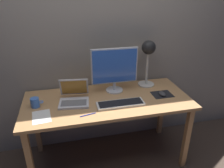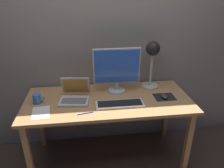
# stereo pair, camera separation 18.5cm
# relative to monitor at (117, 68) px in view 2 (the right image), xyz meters

# --- Properties ---
(ground_plane) EXTENTS (4.80, 4.80, 0.00)m
(ground_plane) POSITION_rel_monitor_xyz_m (-0.11, -0.16, -0.99)
(ground_plane) COLOR #47382D
(ground_plane) RESTS_ON ground
(back_wall) EXTENTS (4.80, 0.06, 2.60)m
(back_wall) POSITION_rel_monitor_xyz_m (-0.11, 0.24, 0.31)
(back_wall) COLOR gray
(back_wall) RESTS_ON ground
(desk) EXTENTS (1.60, 0.70, 0.74)m
(desk) POSITION_rel_monitor_xyz_m (-0.11, -0.16, -0.33)
(desk) COLOR tan
(desk) RESTS_ON ground
(monitor) EXTENTS (0.47, 0.18, 0.45)m
(monitor) POSITION_rel_monitor_xyz_m (0.00, 0.00, 0.00)
(monitor) COLOR silver
(monitor) RESTS_ON desk
(keyboard_main) EXTENTS (0.44, 0.14, 0.03)m
(keyboard_main) POSITION_rel_monitor_xyz_m (-0.01, -0.29, -0.24)
(keyboard_main) COLOR silver
(keyboard_main) RESTS_ON desk
(laptop) EXTENTS (0.30, 0.30, 0.21)m
(laptop) POSITION_rel_monitor_xyz_m (-0.42, -0.12, -0.19)
(laptop) COLOR silver
(laptop) RESTS_ON desk
(desk_lamp) EXTENTS (0.18, 0.18, 0.50)m
(desk_lamp) POSITION_rel_monitor_xyz_m (0.38, 0.06, 0.11)
(desk_lamp) COLOR beige
(desk_lamp) RESTS_ON desk
(mousepad) EXTENTS (0.20, 0.16, 0.00)m
(mousepad) POSITION_rel_monitor_xyz_m (0.45, -0.19, -0.25)
(mousepad) COLOR black
(mousepad) RESTS_ON desk
(mouse) EXTENTS (0.06, 0.10, 0.03)m
(mouse) POSITION_rel_monitor_xyz_m (0.44, -0.21, -0.23)
(mouse) COLOR #38383A
(mouse) RESTS_ON mousepad
(coffee_mug) EXTENTS (0.11, 0.08, 0.09)m
(coffee_mug) POSITION_rel_monitor_xyz_m (-0.77, -0.15, -0.21)
(coffee_mug) COLOR #3F72CC
(coffee_mug) RESTS_ON desk
(paper_sheet_by_keyboard) EXTENTS (0.17, 0.23, 0.00)m
(paper_sheet_by_keyboard) POSITION_rel_monitor_xyz_m (-0.71, -0.33, -0.25)
(paper_sheet_by_keyboard) COLOR white
(paper_sheet_by_keyboard) RESTS_ON desk
(pen) EXTENTS (0.14, 0.04, 0.01)m
(pen) POSITION_rel_monitor_xyz_m (-0.33, -0.40, -0.25)
(pen) COLOR #2633A5
(pen) RESTS_ON desk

